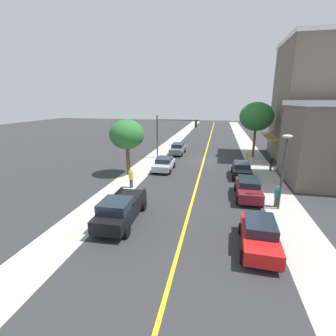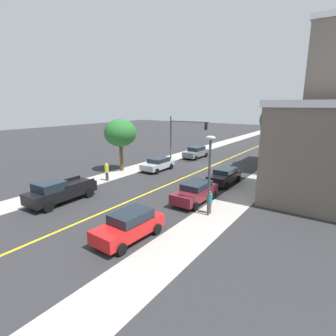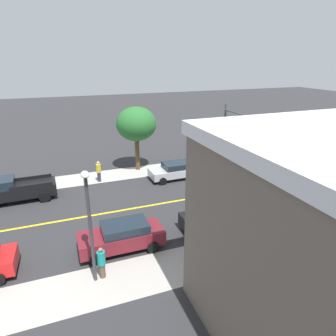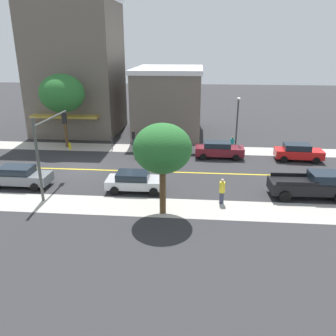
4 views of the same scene
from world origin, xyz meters
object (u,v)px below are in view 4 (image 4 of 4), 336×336
at_px(street_tree_right_corner, 162,149).
at_px(pedestrian_yellow_shirt, 222,191).
at_px(red_sedan_left_curb, 298,152).
at_px(pedestrian_black_shirt, 133,137).
at_px(parking_meter, 112,141).
at_px(maroon_sedan_left_curb, 219,149).
at_px(traffic_light_mast, 48,139).
at_px(silver_sedan_right_curb, 135,181).
at_px(grey_sedan_right_curb, 20,176).
at_px(black_sedan_left_curb, 158,148).
at_px(pedestrian_teal_shirt, 232,144).
at_px(street_tree_left_near, 62,93).
at_px(fire_hydrant, 70,146).
at_px(black_pickup_truck, 312,185).
at_px(street_lamp, 237,118).

relative_size(street_tree_right_corner, pedestrian_yellow_shirt, 3.28).
height_order(red_sedan_left_curb, pedestrian_black_shirt, pedestrian_black_shirt).
bearing_deg(pedestrian_black_shirt, parking_meter, -138.65).
relative_size(parking_meter, maroon_sedan_left_curb, 0.30).
xyz_separation_m(street_tree_right_corner, traffic_light_mast, (-2.97, -8.58, -0.39)).
relative_size(silver_sedan_right_curb, grey_sedan_right_curb, 0.95).
xyz_separation_m(red_sedan_left_curb, pedestrian_yellow_shirt, (10.11, -7.72, 0.11)).
relative_size(silver_sedan_right_curb, black_sedan_left_curb, 1.01).
relative_size(silver_sedan_right_curb, pedestrian_teal_shirt, 2.65).
height_order(silver_sedan_right_curb, pedestrian_black_shirt, pedestrian_black_shirt).
relative_size(red_sedan_left_curb, pedestrian_yellow_shirt, 2.45).
xyz_separation_m(maroon_sedan_left_curb, pedestrian_black_shirt, (-3.41, -8.97, 0.10)).
height_order(black_sedan_left_curb, pedestrian_teal_shirt, pedestrian_teal_shirt).
height_order(parking_meter, traffic_light_mast, traffic_light_mast).
relative_size(street_tree_right_corner, red_sedan_left_curb, 1.34).
relative_size(street_tree_left_near, maroon_sedan_left_curb, 1.65).
xyz_separation_m(fire_hydrant, black_pickup_truck, (10.10, 21.47, 0.55)).
bearing_deg(street_tree_left_near, grey_sedan_right_curb, 1.63).
distance_m(street_tree_left_near, grey_sedan_right_curb, 11.89).
distance_m(parking_meter, traffic_light_mast, 11.38).
bearing_deg(pedestrian_teal_shirt, pedestrian_black_shirt, -176.56).
height_order(fire_hydrant, black_sedan_left_curb, black_sedan_left_curb).
bearing_deg(parking_meter, fire_hydrant, -86.00).
relative_size(street_lamp, pedestrian_black_shirt, 3.19).
bearing_deg(fire_hydrant, street_lamp, 91.91).
relative_size(pedestrian_yellow_shirt, pedestrian_black_shirt, 1.04).
distance_m(fire_hydrant, grey_sedan_right_curb, 9.98).
relative_size(parking_meter, pedestrian_yellow_shirt, 0.78).
bearing_deg(street_tree_right_corner, street_tree_left_near, -140.70).
distance_m(pedestrian_yellow_shirt, pedestrian_teal_shirt, 12.35).
height_order(street_tree_left_near, black_sedan_left_curb, street_tree_left_near).
bearing_deg(grey_sedan_right_curb, pedestrian_teal_shirt, 32.21).
xyz_separation_m(street_lamp, red_sedan_left_curb, (2.20, 5.61, -2.67)).
relative_size(street_tree_right_corner, street_lamp, 1.07).
bearing_deg(black_pickup_truck, grey_sedan_right_curb, 177.89).
xyz_separation_m(street_tree_right_corner, street_lamp, (-14.04, 6.00, -0.84)).
relative_size(fire_hydrant, silver_sedan_right_curb, 0.18).
distance_m(street_tree_right_corner, traffic_light_mast, 9.09).
relative_size(street_tree_right_corner, grey_sedan_right_curb, 1.28).
bearing_deg(black_sedan_left_curb, maroon_sedan_left_curb, 1.38).
xyz_separation_m(street_tree_left_near, pedestrian_teal_shirt, (0.40, 17.40, -4.80)).
height_order(street_lamp, maroon_sedan_left_curb, street_lamp).
bearing_deg(silver_sedan_right_curb, black_pickup_truck, -1.01).
bearing_deg(street_tree_left_near, pedestrian_black_shirt, 98.85).
relative_size(black_sedan_left_curb, pedestrian_teal_shirt, 2.63).
bearing_deg(black_sedan_left_curb, parking_meter, 160.83).
distance_m(street_tree_right_corner, grey_sedan_right_curb, 12.47).
bearing_deg(maroon_sedan_left_curb, black_pickup_truck, -54.32).
bearing_deg(street_tree_left_near, traffic_light_mast, 15.56).
xyz_separation_m(grey_sedan_right_curb, pedestrian_yellow_shirt, (1.77, 15.35, 0.12)).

